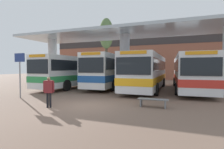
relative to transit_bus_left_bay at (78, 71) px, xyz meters
The scene contains 12 objects.
ground_plane 10.30m from the transit_bus_left_bay, 55.09° to the right, with size 100.00×100.00×0.00m, color #755B4C.
townhouse_backdrop 16.75m from the transit_bus_left_bay, 69.38° to the left, with size 40.00×0.58×8.25m.
station_canopy 6.48m from the transit_bus_left_bay, ahead, with size 22.02×5.93×5.55m.
transit_bus_left_bay is the anchor object (origin of this frame).
transit_bus_center_bay 4.07m from the transit_bus_left_bay, 22.29° to the left, with size 3.05×12.08×3.41m.
transit_bus_right_bay 7.77m from the transit_bus_left_bay, ahead, with size 2.91×11.37×3.29m.
transit_bus_far_right_bay 11.70m from the transit_bus_left_bay, ahead, with size 3.23×12.25×3.19m.
waiting_bench_near_pillar 12.09m from the transit_bus_left_bay, 38.35° to the right, with size 1.60×0.44×0.46m.
info_sign_platform 7.79m from the transit_bus_left_bay, 88.46° to the right, with size 0.90×0.09×3.14m.
pedestrian_waiting 10.44m from the transit_bus_left_bay, 65.92° to the right, with size 0.59×0.36×1.63m.
poplar_tree_behind_left 8.90m from the transit_bus_left_bay, 86.33° to the left, with size 2.07×2.07×9.51m.
parked_car_street 13.22m from the transit_bus_left_bay, 113.97° to the left, with size 4.81×2.28×2.09m.
Camera 1 is at (4.91, -8.57, 2.11)m, focal length 28.00 mm.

